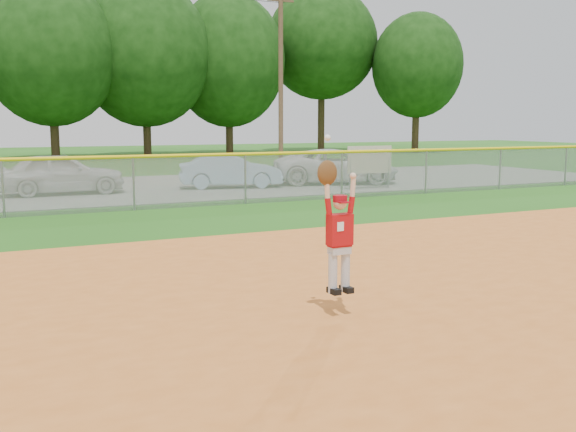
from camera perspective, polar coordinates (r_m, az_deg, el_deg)
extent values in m
plane|color=#205714|center=(9.05, -0.22, -7.33)|extent=(120.00, 120.00, 0.00)
cube|color=#C56623|center=(6.59, 11.19, -13.42)|extent=(24.00, 16.00, 0.04)
cube|color=slate|center=(24.30, -16.39, 2.27)|extent=(44.00, 10.00, 0.03)
imported|color=silver|center=(22.98, -19.50, 3.59)|extent=(4.14, 1.72, 1.40)
imported|color=#98BAE2|center=(23.94, -5.14, 4.01)|extent=(3.96, 2.14, 1.24)
imported|color=silver|center=(25.55, 4.29, 4.44)|extent=(5.37, 3.63, 1.37)
cylinder|color=gray|center=(23.24, 5.53, 3.75)|extent=(0.06, 0.06, 1.19)
cylinder|color=gray|center=(24.02, 8.90, 3.83)|extent=(0.06, 0.06, 1.19)
cube|color=beige|center=(23.59, 7.27, 5.00)|extent=(1.79, 0.15, 0.99)
cube|color=gray|center=(18.35, -13.56, 2.81)|extent=(40.00, 0.03, 1.50)
cylinder|color=yellow|center=(18.30, -13.64, 5.15)|extent=(40.00, 0.10, 0.10)
cylinder|color=gray|center=(17.98, -24.01, 2.21)|extent=(0.06, 0.06, 1.50)
cylinder|color=gray|center=(18.35, -13.56, 2.81)|extent=(0.06, 0.06, 1.50)
cylinder|color=gray|center=(19.30, -3.81, 3.29)|extent=(0.06, 0.06, 1.50)
cylinder|color=gray|center=(20.74, 4.81, 3.63)|extent=(0.06, 0.06, 1.50)
cylinder|color=gray|center=(22.59, 12.16, 3.86)|extent=(0.06, 0.06, 1.50)
cylinder|color=gray|center=(24.75, 18.33, 4.00)|extent=(0.06, 0.06, 1.50)
cylinder|color=gray|center=(27.15, 23.46, 4.08)|extent=(0.06, 0.06, 1.50)
cylinder|color=#4C3823|center=(32.94, -0.65, 11.92)|extent=(0.24, 0.24, 9.00)
cube|color=#4C3823|center=(33.41, -0.66, 18.61)|extent=(1.40, 0.10, 0.10)
cylinder|color=#422D1C|center=(45.24, -20.07, 7.69)|extent=(0.56, 0.56, 4.64)
ellipsoid|color=#193F0F|center=(45.45, -20.36, 13.41)|extent=(8.57, 8.57, 9.43)
cylinder|color=#422D1C|center=(47.44, -12.44, 8.16)|extent=(0.56, 0.56, 4.89)
ellipsoid|color=#193F0F|center=(47.68, -12.63, 13.91)|extent=(9.41, 9.41, 10.28)
cylinder|color=#422D1C|center=(49.94, -5.24, 8.25)|extent=(0.56, 0.56, 4.78)
ellipsoid|color=#193F0F|center=(50.15, -5.31, 13.60)|extent=(8.62, 8.62, 10.06)
cylinder|color=#422D1C|center=(54.26, 2.97, 8.92)|extent=(0.56, 0.56, 5.99)
ellipsoid|color=#193F0F|center=(54.64, 3.02, 15.07)|extent=(9.18, 9.18, 9.14)
cylinder|color=#422D1C|center=(53.46, 11.27, 8.09)|extent=(0.56, 0.56, 4.69)
ellipsoid|color=#193F0F|center=(53.65, 11.42, 12.99)|extent=(7.23, 7.23, 8.32)
cylinder|color=silver|center=(8.01, 4.00, -5.08)|extent=(0.12, 0.12, 0.51)
cylinder|color=silver|center=(8.11, 5.13, -4.93)|extent=(0.12, 0.12, 0.51)
cube|color=black|center=(8.04, 4.10, -6.65)|extent=(0.11, 0.21, 0.07)
cube|color=black|center=(8.14, 5.22, -6.49)|extent=(0.11, 0.21, 0.07)
cube|color=silver|center=(8.00, 4.59, -3.01)|extent=(0.27, 0.15, 0.10)
cube|color=maroon|center=(7.99, 4.60, -2.57)|extent=(0.28, 0.16, 0.04)
cube|color=#A60B0F|center=(7.95, 4.61, -1.20)|extent=(0.31, 0.17, 0.39)
cube|color=white|center=(7.85, 4.69, -0.94)|extent=(0.09, 0.01, 0.11)
sphere|color=beige|center=(7.90, 4.64, 1.19)|extent=(0.18, 0.18, 0.17)
cylinder|color=maroon|center=(7.90, 4.64, 1.55)|extent=(0.18, 0.18, 0.08)
cube|color=maroon|center=(7.82, 4.99, 1.22)|extent=(0.14, 0.11, 0.02)
cylinder|color=#A60B0F|center=(7.82, 3.61, 0.86)|extent=(0.10, 0.07, 0.21)
cylinder|color=beige|center=(7.79, 3.50, 2.42)|extent=(0.08, 0.06, 0.23)
ellipsoid|color=#4C2D14|center=(7.77, 3.51, 3.85)|extent=(0.27, 0.13, 0.31)
sphere|color=white|center=(7.75, 3.54, 6.96)|extent=(0.08, 0.08, 0.08)
cylinder|color=#A60B0F|center=(7.99, 5.64, 0.99)|extent=(0.10, 0.07, 0.21)
cylinder|color=beige|center=(7.98, 5.79, 2.54)|extent=(0.08, 0.06, 0.23)
sphere|color=beige|center=(7.97, 5.80, 3.56)|extent=(0.08, 0.08, 0.08)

